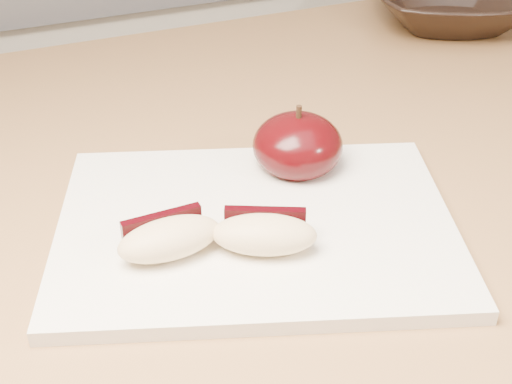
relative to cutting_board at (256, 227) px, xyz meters
name	(u,v)px	position (x,y,z in m)	size (l,w,h in m)	color
back_cabinet	(123,175)	(0.05, 0.80, -0.44)	(2.40, 0.62, 0.94)	silver
cutting_board	(256,227)	(0.00, 0.00, 0.00)	(0.29, 0.21, 0.01)	white
apple_half	(298,145)	(0.06, 0.06, 0.02)	(0.09, 0.09, 0.06)	black
apple_wedge_a	(168,237)	(-0.07, -0.01, 0.02)	(0.07, 0.04, 0.03)	beige
apple_wedge_b	(264,233)	(-0.01, -0.03, 0.02)	(0.08, 0.06, 0.03)	beige
bowl	(451,5)	(0.38, 0.30, 0.02)	(0.20, 0.20, 0.05)	black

